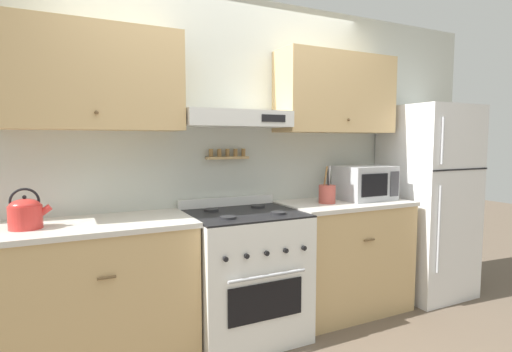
{
  "coord_description": "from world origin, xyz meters",
  "views": [
    {
      "loc": [
        -1.18,
        -2.3,
        1.43
      ],
      "look_at": [
        0.09,
        0.26,
        1.18
      ],
      "focal_mm": 28.0,
      "sensor_mm": 36.0,
      "label": 1
    }
  ],
  "objects_px": {
    "refrigerator": "(427,201)",
    "tea_kettle": "(26,213)",
    "microwave": "(365,183)",
    "stove_range": "(244,274)",
    "utensil_crock": "(327,194)"
  },
  "relations": [
    {
      "from": "refrigerator",
      "to": "tea_kettle",
      "type": "xyz_separation_m",
      "value": [
        -3.24,
        0.03,
        0.15
      ]
    },
    {
      "from": "refrigerator",
      "to": "utensil_crock",
      "type": "relative_size",
      "value": 5.79
    },
    {
      "from": "tea_kettle",
      "to": "stove_range",
      "type": "bearing_deg",
      "value": -1.29
    },
    {
      "from": "microwave",
      "to": "utensil_crock",
      "type": "relative_size",
      "value": 1.49
    },
    {
      "from": "microwave",
      "to": "utensil_crock",
      "type": "xyz_separation_m",
      "value": [
        -0.41,
        -0.02,
        -0.07
      ]
    },
    {
      "from": "stove_range",
      "to": "utensil_crock",
      "type": "distance_m",
      "value": 0.93
    },
    {
      "from": "tea_kettle",
      "to": "microwave",
      "type": "height_order",
      "value": "microwave"
    },
    {
      "from": "stove_range",
      "to": "refrigerator",
      "type": "bearing_deg",
      "value": 0.14
    },
    {
      "from": "stove_range",
      "to": "utensil_crock",
      "type": "bearing_deg",
      "value": 2.34
    },
    {
      "from": "stove_range",
      "to": "utensil_crock",
      "type": "xyz_separation_m",
      "value": [
        0.75,
        0.03,
        0.54
      ]
    },
    {
      "from": "tea_kettle",
      "to": "microwave",
      "type": "bearing_deg",
      "value": 0.4
    },
    {
      "from": "tea_kettle",
      "to": "microwave",
      "type": "distance_m",
      "value": 2.53
    },
    {
      "from": "tea_kettle",
      "to": "utensil_crock",
      "type": "bearing_deg",
      "value": 0.0
    },
    {
      "from": "stove_range",
      "to": "tea_kettle",
      "type": "relative_size",
      "value": 4.17
    },
    {
      "from": "stove_range",
      "to": "refrigerator",
      "type": "xyz_separation_m",
      "value": [
        1.87,
        0.0,
        0.41
      ]
    }
  ]
}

